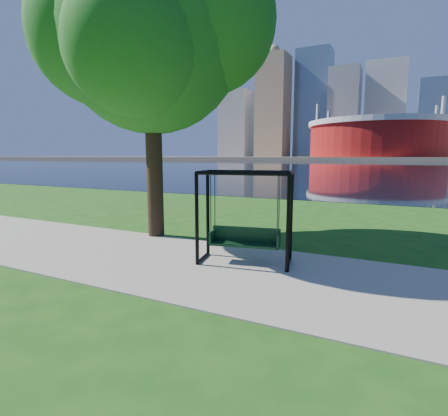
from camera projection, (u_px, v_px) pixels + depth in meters
The scene contains 8 objects.
ground at pixel (219, 261), 8.10m from camera, with size 900.00×900.00×0.00m, color #1E5114.
path at pixel (209, 267), 7.65m from camera, with size 120.00×4.00×0.03m, color #9E937F.
river at pixel (384, 165), 98.45m from camera, with size 900.00×180.00×0.02m, color black.
far_bank at pixel (394, 158), 279.02m from camera, with size 900.00×228.00×2.00m, color #937F60.
stadium at pixel (376, 137), 218.58m from camera, with size 83.00×83.00×32.00m.
skyline at pixel (391, 115), 287.64m from camera, with size 392.00×66.00×96.50m.
swing at pixel (245, 220), 7.77m from camera, with size 2.19×1.28×2.10m.
park_tree at pixel (150, 35), 9.89m from camera, with size 6.75×6.10×8.39m.
Camera 1 is at (3.58, -6.96, 2.41)m, focal length 28.00 mm.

